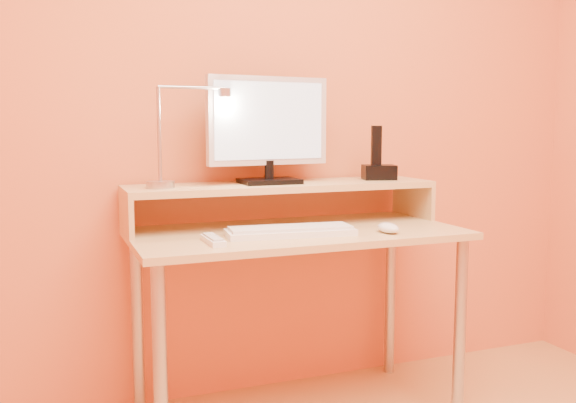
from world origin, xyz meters
name	(u,v)px	position (x,y,z in m)	size (l,w,h in m)	color
wall_back	(267,88)	(0.00, 1.50, 1.25)	(3.00, 0.04, 2.50)	#D36940
desk_leg_fl	(160,374)	(-0.55, 0.93, 0.35)	(0.04, 0.04, 0.69)	#A9A9AE
desk_leg_fr	(460,331)	(0.55, 0.93, 0.35)	(0.04, 0.04, 0.69)	#A9A9AE
desk_leg_bl	(138,325)	(-0.55, 1.43, 0.35)	(0.04, 0.04, 0.69)	#A9A9AE
desk_leg_br	(390,296)	(0.55, 1.43, 0.35)	(0.04, 0.04, 0.69)	#A9A9AE
desk_lower	(297,233)	(0.00, 1.18, 0.71)	(1.20, 0.60, 0.03)	tan
shelf_riser_left	(126,215)	(-0.59, 1.33, 0.79)	(0.02, 0.30, 0.14)	tan
shelf_riser_right	(413,200)	(0.59, 1.33, 0.79)	(0.02, 0.30, 0.14)	tan
desk_shelf	(282,186)	(0.00, 1.33, 0.87)	(1.20, 0.30, 0.03)	tan
monitor_foot	(269,181)	(-0.05, 1.33, 0.89)	(0.22, 0.16, 0.02)	black
monitor_neck	(269,170)	(-0.05, 1.33, 0.93)	(0.04, 0.04, 0.07)	black
monitor_panel	(268,121)	(-0.05, 1.34, 1.12)	(0.49, 0.04, 0.33)	silver
monitor_back	(266,121)	(-0.05, 1.36, 1.12)	(0.44, 0.01, 0.28)	black
monitor_screen	(270,121)	(-0.05, 1.32, 1.12)	(0.44, 0.00, 0.29)	silver
lamp_base	(160,185)	(-0.47, 1.30, 0.89)	(0.10, 0.10, 0.03)	#A9A9AE
lamp_post	(159,134)	(-0.47, 1.30, 1.07)	(0.01, 0.01, 0.33)	#A9A9AE
lamp_arm	(192,87)	(-0.35, 1.30, 1.24)	(0.01, 0.01, 0.24)	#A9A9AE
lamp_head	(225,92)	(-0.23, 1.30, 1.22)	(0.04, 0.04, 0.03)	#A9A9AE
lamp_bulb	(225,97)	(-0.23, 1.30, 1.20)	(0.03, 0.03, 0.00)	#FFEAC6
phone_dock	(379,172)	(0.43, 1.33, 0.91)	(0.13, 0.10, 0.06)	black
phone_handset	(376,145)	(0.41, 1.33, 1.02)	(0.04, 0.03, 0.16)	black
phone_led	(395,173)	(0.47, 1.28, 0.91)	(0.01, 0.00, 0.04)	#1A69F8
keyboard	(291,232)	(-0.06, 1.08, 0.73)	(0.45, 0.14, 0.02)	white
mouse	(388,228)	(0.28, 1.00, 0.74)	(0.06, 0.11, 0.04)	white
remote_control	(213,240)	(-0.35, 1.04, 0.73)	(0.04, 0.17, 0.02)	white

